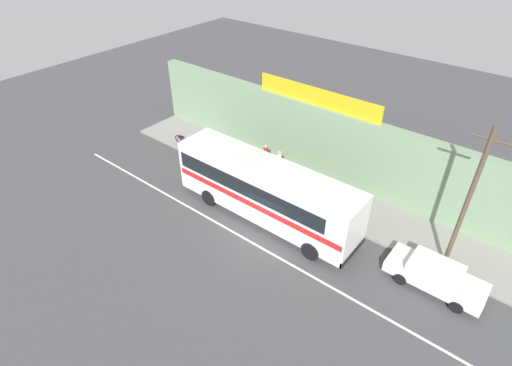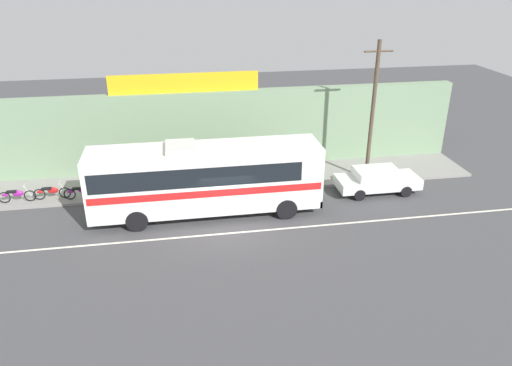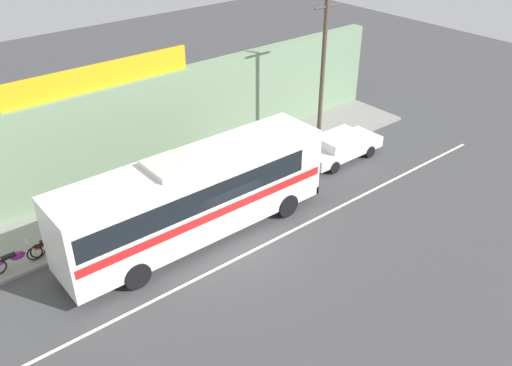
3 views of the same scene
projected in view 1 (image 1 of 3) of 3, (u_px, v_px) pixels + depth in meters
The scene contains 14 objects.
ground_plane at pixel (263, 236), 22.62m from camera, with size 70.00×70.00×0.00m, color #444447.
sidewalk_slab at pixel (313, 191), 25.89m from camera, with size 30.00×3.60×0.14m, color gray.
storefront_facade at pixel (334, 146), 25.91m from camera, with size 30.00×0.70×4.80m, color gray.
storefront_billboard at pixel (318, 97), 24.97m from camera, with size 8.54×0.12×1.10m, color gold.
road_center_stripe at pixel (254, 244), 22.11m from camera, with size 30.00×0.14×0.01m, color silver.
intercity_bus at pixel (265, 188), 22.79m from camera, with size 11.32×2.64×3.78m.
parked_car at pixel (435, 275), 19.33m from camera, with size 4.55×1.90×1.37m.
utility_pole at pixel (467, 202), 18.32m from camera, with size 1.60×0.22×7.86m.
motorcycle_purple at pixel (184, 140), 30.29m from camera, with size 1.89×0.56×0.94m.
motorcycle_blue at pixel (201, 147), 29.47m from camera, with size 1.91×0.56×0.94m.
motorcycle_red at pixel (231, 162), 27.80m from camera, with size 1.87×0.56×0.94m.
motorcycle_green at pixel (215, 155), 28.49m from camera, with size 1.96×0.56×0.94m.
pedestrian_by_curb at pixel (279, 160), 26.86m from camera, with size 0.30×0.48×1.74m.
pedestrian_far_left at pixel (266, 154), 27.68m from camera, with size 0.30×0.48×1.62m.
Camera 1 is at (10.15, -13.30, 15.52)m, focal length 28.55 mm.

